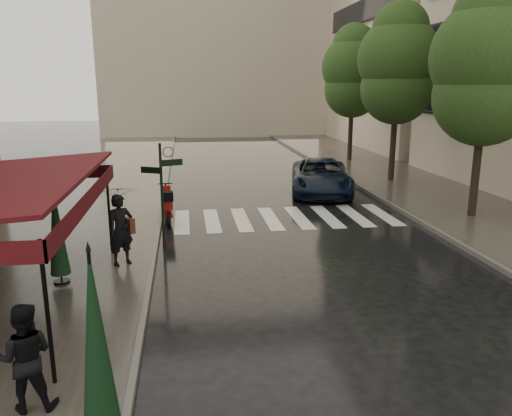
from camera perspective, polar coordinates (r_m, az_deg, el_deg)
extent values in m
plane|color=black|center=(12.02, -5.14, -9.00)|extent=(120.00, 120.00, 0.00)
cube|color=#38332D|center=(23.86, -17.58, 2.08)|extent=(6.00, 60.00, 0.12)
cube|color=#38332D|center=(25.86, 16.65, 3.02)|extent=(5.50, 60.00, 0.12)
cube|color=#595651|center=(23.54, -10.25, 2.39)|extent=(0.12, 60.00, 0.16)
cube|color=#595651|center=(24.82, 10.76, 2.96)|extent=(0.12, 60.00, 0.16)
cube|color=silver|center=(17.69, -8.45, -1.55)|extent=(0.50, 3.20, 0.01)
cube|color=silver|center=(17.71, -5.05, -1.43)|extent=(0.50, 3.20, 0.01)
cube|color=silver|center=(17.79, -1.67, -1.31)|extent=(0.50, 3.20, 0.01)
cube|color=silver|center=(17.93, 1.66, -1.19)|extent=(0.50, 3.20, 0.01)
cube|color=silver|center=(18.14, 4.94, -1.07)|extent=(0.50, 3.20, 0.01)
cube|color=silver|center=(18.40, 8.13, -0.94)|extent=(0.50, 3.20, 0.01)
cube|color=silver|center=(18.71, 11.22, -0.82)|extent=(0.50, 3.20, 0.01)
cube|color=silver|center=(19.08, 14.20, -0.70)|extent=(0.50, 3.20, 0.01)
cube|color=#460A16|center=(11.00, -18.48, 1.03)|extent=(0.04, 7.00, 0.35)
cylinder|color=black|center=(8.34, -22.73, -11.07)|extent=(0.07, 0.07, 2.35)
cylinder|color=black|center=(14.38, -16.45, -0.25)|extent=(0.07, 0.07, 2.35)
cylinder|color=black|center=(14.42, -10.68, 1.17)|extent=(0.08, 0.08, 3.10)
cube|color=black|center=(14.23, -9.65, 5.14)|extent=(0.62, 0.26, 0.18)
cube|color=black|center=(14.29, -11.95, 4.26)|extent=(0.56, 0.29, 0.18)
cube|color=#C0B193|center=(41.04, 17.50, 19.66)|extent=(8.00, 16.00, 18.50)
cube|color=#C0B193|center=(49.48, -4.23, 20.00)|extent=(22.00, 6.00, 20.00)
cylinder|color=black|center=(19.13, 23.98, 5.42)|extent=(0.28, 0.28, 4.26)
sphere|color=#183513|center=(18.98, 24.60, 11.55)|extent=(3.40, 3.40, 3.40)
sphere|color=#183513|center=(19.00, 25.00, 15.43)|extent=(3.80, 3.80, 3.80)
sphere|color=#183513|center=(19.10, 25.39, 19.05)|extent=(2.60, 2.60, 2.60)
cylinder|color=black|center=(25.25, 15.45, 8.13)|extent=(0.28, 0.28, 4.48)
sphere|color=#183513|center=(25.14, 15.77, 13.03)|extent=(3.40, 3.40, 3.40)
sphere|color=#183513|center=(25.17, 15.98, 16.12)|extent=(3.80, 3.80, 3.80)
sphere|color=#183513|center=(25.27, 16.18, 19.01)|extent=(2.60, 2.60, 2.60)
cylinder|color=black|center=(31.84, 10.78, 9.36)|extent=(0.28, 0.28, 4.37)
sphere|color=#183513|center=(31.75, 10.95, 13.15)|extent=(3.40, 3.40, 3.40)
sphere|color=#183513|center=(31.77, 11.06, 15.54)|extent=(3.80, 3.80, 3.80)
sphere|color=#183513|center=(31.84, 11.17, 17.78)|extent=(2.60, 2.60, 2.60)
imported|color=black|center=(13.28, -15.18, -2.43)|extent=(0.81, 0.75, 1.85)
imported|color=black|center=(13.02, -15.49, 2.34)|extent=(1.54, 1.54, 1.01)
cube|color=#521F16|center=(13.37, -14.25, -1.93)|extent=(0.32, 0.37, 0.40)
imported|color=black|center=(8.03, -24.86, -15.21)|extent=(0.81, 0.64, 1.61)
cylinder|color=black|center=(17.06, -9.94, -1.28)|extent=(0.16, 0.54, 0.53)
cylinder|color=black|center=(18.40, -10.22, -0.19)|extent=(0.16, 0.54, 0.53)
cube|color=maroon|center=(17.73, -10.10, -0.42)|extent=(0.44, 1.46, 0.11)
cube|color=maroon|center=(17.39, -10.09, 0.43)|extent=(0.39, 0.64, 0.31)
cube|color=maroon|center=(18.12, -10.25, 1.25)|extent=(0.36, 0.16, 0.83)
cylinder|color=black|center=(18.14, -10.34, 2.76)|extent=(0.51, 0.09, 0.04)
cube|color=black|center=(16.91, -10.06, 1.32)|extent=(0.38, 0.36, 0.31)
imported|color=black|center=(22.23, 7.43, 3.60)|extent=(3.53, 5.79, 1.50)
cylinder|color=black|center=(6.62, -17.72, -15.49)|extent=(0.04, 0.04, 2.62)
cone|color=black|center=(6.56, -17.81, -14.49)|extent=(0.49, 0.49, 2.49)
cylinder|color=black|center=(12.77, -21.31, -7.83)|extent=(0.37, 0.37, 0.05)
cylinder|color=black|center=(12.40, -21.79, -2.67)|extent=(0.04, 0.04, 2.34)
cone|color=black|center=(12.37, -21.84, -2.15)|extent=(0.46, 0.46, 2.23)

